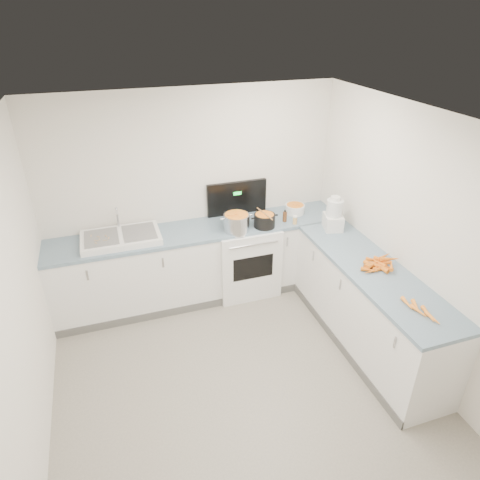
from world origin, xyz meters
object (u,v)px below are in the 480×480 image
object	(u,v)px
stove	(244,256)
sink	(121,237)
extract_bottle	(285,217)
black_pot	(264,221)
mixing_bowl	(295,209)
food_processor	(334,215)
steel_pot	(237,223)
spice_jar	(295,221)

from	to	relation	value
stove	sink	bearing A→B (deg)	179.38
sink	extract_bottle	size ratio (longest dim) A/B	6.86
stove	black_pot	distance (m)	0.59
black_pot	mixing_bowl	xyz separation A→B (m)	(0.50, 0.23, -0.01)
mixing_bowl	food_processor	distance (m)	0.60
stove	mixing_bowl	xyz separation A→B (m)	(0.70, 0.06, 0.52)
black_pot	extract_bottle	bearing A→B (deg)	10.42
sink	steel_pot	distance (m)	1.31
black_pot	extract_bottle	size ratio (longest dim) A/B	1.99
sink	black_pot	distance (m)	1.65
stove	spice_jar	distance (m)	0.79
mixing_bowl	spice_jar	xyz separation A→B (m)	(-0.13, -0.28, -0.01)
sink	mixing_bowl	size ratio (longest dim) A/B	3.51
black_pot	steel_pot	bearing A→B (deg)	177.91
stove	extract_bottle	size ratio (longest dim) A/B	10.85
spice_jar	food_processor	xyz separation A→B (m)	(0.36, -0.26, 0.13)
mixing_bowl	sink	bearing A→B (deg)	-178.76
stove	spice_jar	xyz separation A→B (m)	(0.57, -0.22, 0.51)
food_processor	extract_bottle	bearing A→B (deg)	141.35
mixing_bowl	spice_jar	bearing A→B (deg)	-114.77
sink	food_processor	xyz separation A→B (m)	(2.38, -0.49, 0.14)
extract_bottle	spice_jar	bearing A→B (deg)	-49.17
sink	spice_jar	xyz separation A→B (m)	(2.02, -0.23, 0.01)
steel_pot	extract_bottle	size ratio (longest dim) A/B	2.41
sink	black_pot	size ratio (longest dim) A/B	3.44
sink	steel_pot	bearing A→B (deg)	-7.55
stove	food_processor	bearing A→B (deg)	-27.20
stove	steel_pot	xyz separation A→B (m)	(-0.15, -0.16, 0.56)
black_pot	food_processor	xyz separation A→B (m)	(0.74, -0.31, 0.11)
spice_jar	black_pot	bearing A→B (deg)	172.41
sink	black_pot	world-z (taller)	sink
steel_pot	extract_bottle	bearing A→B (deg)	3.63
stove	food_processor	world-z (taller)	stove
black_pot	extract_bottle	world-z (taller)	black_pot
steel_pot	black_pot	bearing A→B (deg)	-2.09
mixing_bowl	spice_jar	size ratio (longest dim) A/B	2.76
steel_pot	spice_jar	xyz separation A→B (m)	(0.72, -0.06, -0.05)
steel_pot	black_pot	world-z (taller)	steel_pot
stove	food_processor	xyz separation A→B (m)	(0.93, -0.48, 0.64)
food_processor	black_pot	bearing A→B (deg)	157.26
extract_bottle	steel_pot	bearing A→B (deg)	-176.37
spice_jar	food_processor	size ratio (longest dim) A/B	0.22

